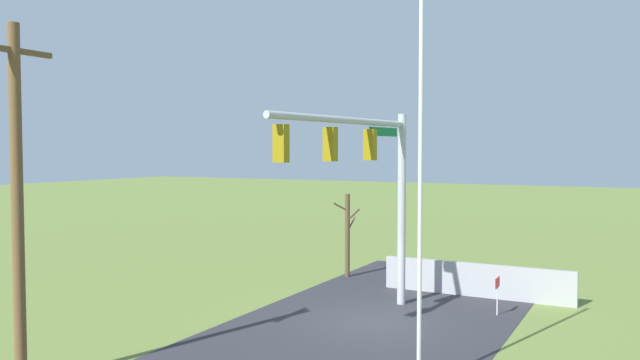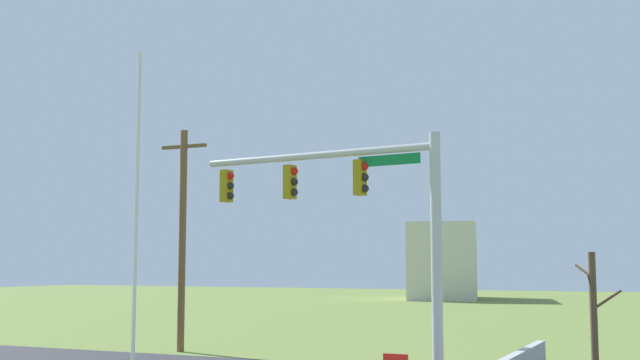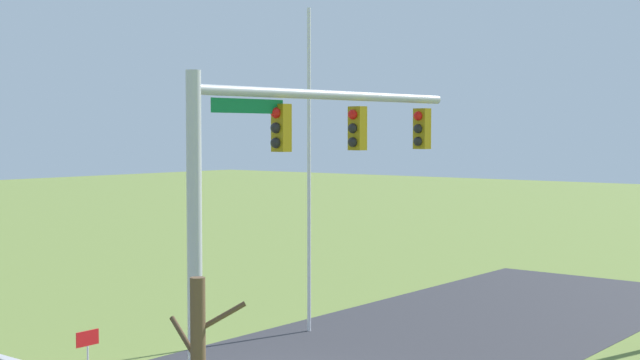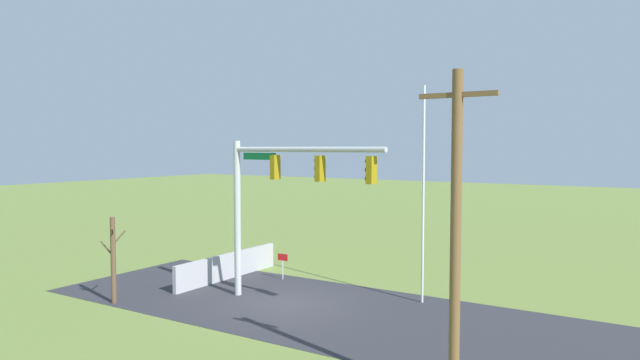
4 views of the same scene
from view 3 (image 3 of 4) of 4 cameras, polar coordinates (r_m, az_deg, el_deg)
The scene contains 4 objects.
road_surface at distance 22.17m, azimuth 4.53°, elevation -10.91°, with size 28.00×8.00×0.01m, color #2D2D33.
signal_mast at distance 17.93m, azimuth -2.36°, elevation 0.85°, with size 7.37×1.09×6.49m.
flagpole at distance 23.73m, azimuth -0.71°, elevation 0.58°, with size 0.10×0.10×8.66m, color silver.
open_sign at distance 19.48m, azimuth -14.68°, elevation -10.23°, with size 0.56×0.04×1.22m.
Camera 3 is at (13.83, 12.04, 5.33)m, focal length 49.92 mm.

